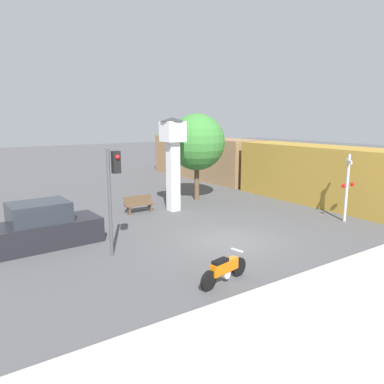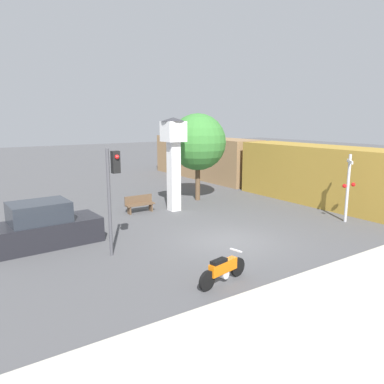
# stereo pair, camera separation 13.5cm
# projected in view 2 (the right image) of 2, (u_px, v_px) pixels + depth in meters

# --- Properties ---
(ground_plane) EXTENTS (120.00, 120.00, 0.00)m
(ground_plane) POSITION_uv_depth(u_px,v_px,m) (229.00, 241.00, 15.49)
(ground_plane) COLOR #4C4C4F
(motorcycle) EXTENTS (2.06, 0.61, 0.92)m
(motorcycle) POSITION_uv_depth(u_px,v_px,m) (223.00, 269.00, 11.50)
(motorcycle) COLOR black
(motorcycle) RESTS_ON ground_plane
(clock_tower) EXTENTS (1.28, 1.28, 5.05)m
(clock_tower) POSITION_uv_depth(u_px,v_px,m) (174.00, 150.00, 20.05)
(clock_tower) COLOR white
(clock_tower) RESTS_ON ground_plane
(freight_train) EXTENTS (2.80, 23.99, 3.40)m
(freight_train) POSITION_uv_depth(u_px,v_px,m) (254.00, 165.00, 26.95)
(freight_train) COLOR olive
(freight_train) RESTS_ON ground_plane
(traffic_light) EXTENTS (0.50, 0.35, 3.96)m
(traffic_light) POSITION_uv_depth(u_px,v_px,m) (113.00, 182.00, 13.48)
(traffic_light) COLOR #47474C
(traffic_light) RESTS_ON ground_plane
(railroad_crossing_signal) EXTENTS (0.90, 0.82, 3.32)m
(railroad_crossing_signal) POSITION_uv_depth(u_px,v_px,m) (348.00, 185.00, 18.09)
(railroad_crossing_signal) COLOR #B7B7BC
(railroad_crossing_signal) RESTS_ON ground_plane
(street_tree) EXTENTS (3.42, 3.42, 5.30)m
(street_tree) POSITION_uv_depth(u_px,v_px,m) (198.00, 142.00, 22.62)
(street_tree) COLOR brown
(street_tree) RESTS_ON ground_plane
(bench) EXTENTS (1.60, 0.44, 0.92)m
(bench) POSITION_uv_depth(u_px,v_px,m) (140.00, 203.00, 20.15)
(bench) COLOR brown
(bench) RESTS_ON ground_plane
(parked_car) EXTENTS (4.27, 1.96, 1.80)m
(parked_car) POSITION_uv_depth(u_px,v_px,m) (44.00, 227.00, 14.87)
(parked_car) COLOR black
(parked_car) RESTS_ON ground_plane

